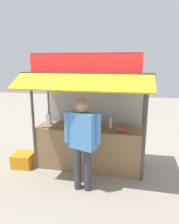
% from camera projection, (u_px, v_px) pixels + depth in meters
% --- Properties ---
extents(ground_plane, '(20.00, 20.00, 0.00)m').
position_uv_depth(ground_plane, '(90.00, 166.00, 4.76)').
color(ground_plane, '#9E9384').
extents(stall_counter, '(2.34, 0.69, 0.95)m').
position_uv_depth(stall_counter, '(90.00, 147.00, 4.65)').
color(stall_counter, olive).
rests_on(stall_counter, ground).
extents(stall_structure, '(2.54, 1.60, 2.52)m').
position_uv_depth(stall_structure, '(91.00, 100.00, 4.52)').
color(stall_structure, '#4C4742').
rests_on(stall_structure, ground).
extents(water_bottle_left, '(0.08, 0.08, 0.29)m').
position_uv_depth(water_bottle_left, '(49.00, 119.00, 4.71)').
color(water_bottle_left, silver).
rests_on(water_bottle_left, stall_counter).
extents(water_bottle_back_right, '(0.06, 0.06, 0.23)m').
position_uv_depth(water_bottle_back_right, '(110.00, 124.00, 4.44)').
color(water_bottle_back_right, silver).
rests_on(water_bottle_back_right, stall_counter).
extents(water_bottle_center, '(0.08, 0.08, 0.27)m').
position_uv_depth(water_bottle_center, '(47.00, 118.00, 4.77)').
color(water_bottle_center, silver).
rests_on(water_bottle_center, stall_counter).
extents(magazine_stack_rear_center, '(0.20, 0.26, 0.09)m').
position_uv_depth(magazine_stack_rear_center, '(122.00, 129.00, 4.28)').
color(magazine_stack_rear_center, red).
rests_on(magazine_stack_rear_center, stall_counter).
extents(magazine_stack_front_left, '(0.24, 0.32, 0.05)m').
position_uv_depth(magazine_stack_front_left, '(80.00, 127.00, 4.48)').
color(magazine_stack_front_left, purple).
rests_on(magazine_stack_front_left, stall_counter).
extents(banana_bunch_leftmost, '(0.12, 0.12, 0.32)m').
position_uv_depth(banana_bunch_leftmost, '(56.00, 91.00, 4.03)').
color(banana_bunch_leftmost, '#332D23').
extents(banana_bunch_inner_left, '(0.10, 0.09, 0.27)m').
position_uv_depth(banana_bunch_inner_left, '(77.00, 90.00, 3.93)').
color(banana_bunch_inner_left, '#332D23').
extents(vendor_person, '(0.67, 0.36, 1.76)m').
position_uv_depth(vendor_person, '(82.00, 137.00, 3.66)').
color(vendor_person, '#383842').
rests_on(vendor_person, ground).
extents(plastic_crate, '(0.47, 0.47, 0.31)m').
position_uv_depth(plastic_crate, '(24.00, 160.00, 4.75)').
color(plastic_crate, orange).
rests_on(plastic_crate, ground).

